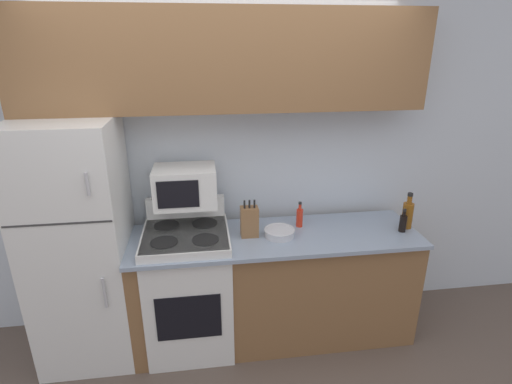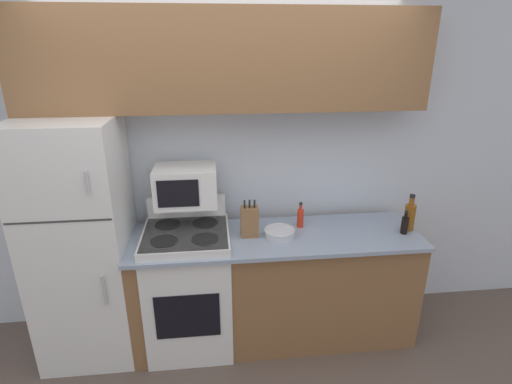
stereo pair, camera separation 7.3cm
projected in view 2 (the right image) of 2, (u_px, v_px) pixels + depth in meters
ground_plane at (237, 363)px, 2.95m from camera, size 12.00×12.00×0.00m
wall_back at (228, 171)px, 3.14m from camera, size 8.00×0.05×2.55m
lower_cabinets at (275, 286)px, 3.10m from camera, size 2.12×0.64×0.90m
refrigerator at (83, 243)px, 2.83m from camera, size 0.65×0.68×1.78m
upper_cabinets at (226, 60)px, 2.67m from camera, size 2.77×0.32×0.67m
stove at (189, 287)px, 3.01m from camera, size 0.61×0.62×1.12m
microwave at (186, 185)px, 2.86m from camera, size 0.44×0.33×0.28m
knife_block at (250, 221)px, 2.88m from camera, size 0.13×0.10×0.28m
bowl at (280, 233)px, 2.90m from camera, size 0.23×0.23×0.06m
bottle_hot_sauce at (300, 217)px, 3.03m from camera, size 0.05×0.05×0.20m
bottle_soy_sauce at (405, 224)px, 2.93m from camera, size 0.05×0.05×0.18m
bottle_whiskey at (410, 216)px, 2.98m from camera, size 0.08×0.08×0.28m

